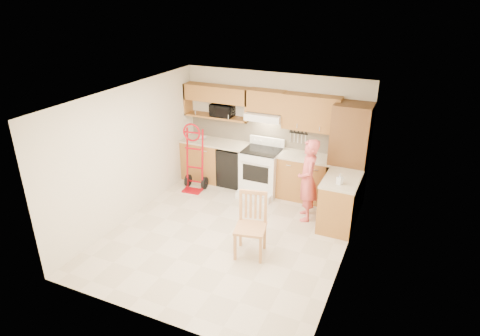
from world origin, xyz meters
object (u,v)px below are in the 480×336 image
Objects in this scene: microwave at (222,110)px; person at (308,180)px; dining_chair at (250,226)px; hand_truck at (193,161)px; range at (260,168)px.

microwave is 2.55m from person.
hand_truck is at bearing 128.40° from dining_chair.
hand_truck reaches higher than dining_chair.
hand_truck is (-1.37, -0.43, 0.10)m from range.
microwave reaches higher than hand_truck.
microwave is 1.26m from hand_truck.
person is at bearing -9.14° from hand_truck.
person reaches higher than range.
hand_truck is 1.27× the size of dining_chair.
person is (2.22, -0.95, -0.84)m from microwave.
dining_chair is at bearing -72.46° from range.
microwave is 0.37× the size of hand_truck.
range is at bearing 12.51° from hand_truck.
person is (1.18, -0.62, 0.22)m from range.
person reaches higher than hand_truck.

